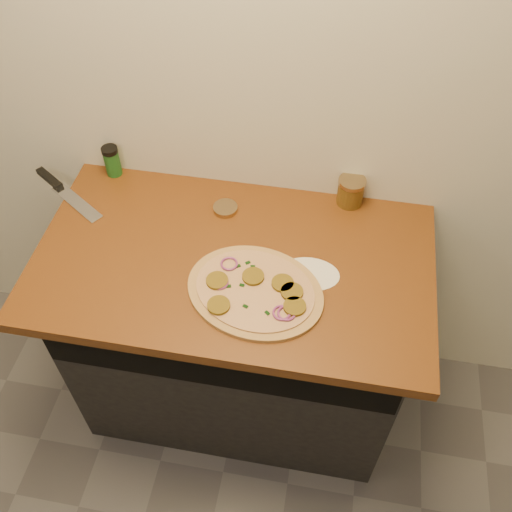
% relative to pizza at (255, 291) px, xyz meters
% --- Properties ---
extents(cabinet, '(1.10, 0.60, 0.86)m').
position_rel_pizza_xyz_m(cabinet, '(-0.09, 0.15, -0.48)').
color(cabinet, black).
rests_on(cabinet, ground).
extents(countertop, '(1.20, 0.70, 0.04)m').
position_rel_pizza_xyz_m(countertop, '(-0.09, 0.12, -0.03)').
color(countertop, brown).
rests_on(countertop, cabinet).
extents(pizza, '(0.48, 0.48, 0.03)m').
position_rel_pizza_xyz_m(pizza, '(0.00, 0.00, 0.00)').
color(pizza, tan).
rests_on(pizza, countertop).
extents(chefs_knife, '(0.30, 0.22, 0.02)m').
position_rel_pizza_xyz_m(chefs_knife, '(-0.71, 0.30, -0.00)').
color(chefs_knife, '#B7BAC1').
rests_on(chefs_knife, countertop).
extents(mason_jar_lid, '(0.08, 0.08, 0.02)m').
position_rel_pizza_xyz_m(mason_jar_lid, '(-0.15, 0.31, -0.00)').
color(mason_jar_lid, '#9C845B').
rests_on(mason_jar_lid, countertop).
extents(salsa_jar, '(0.09, 0.09, 0.10)m').
position_rel_pizza_xyz_m(salsa_jar, '(0.24, 0.42, 0.04)').
color(salsa_jar, maroon).
rests_on(salsa_jar, countertop).
extents(spice_shaker, '(0.05, 0.05, 0.11)m').
position_rel_pizza_xyz_m(spice_shaker, '(-0.57, 0.42, 0.05)').
color(spice_shaker, '#1B571E').
rests_on(spice_shaker, countertop).
extents(flour_spill, '(0.18, 0.18, 0.00)m').
position_rel_pizza_xyz_m(flour_spill, '(0.14, 0.10, -0.01)').
color(flour_spill, white).
rests_on(flour_spill, countertop).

